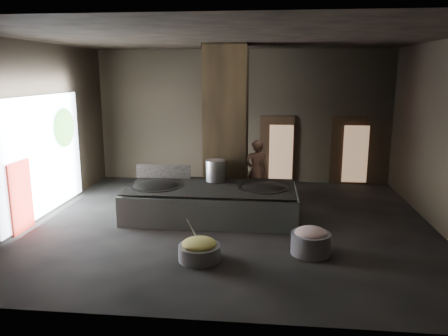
# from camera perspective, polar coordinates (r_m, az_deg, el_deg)

# --- Properties ---
(floor) EXTENTS (10.00, 9.00, 0.10)m
(floor) POSITION_cam_1_polar(r_m,az_deg,el_deg) (11.16, 0.84, -7.40)
(floor) COLOR black
(floor) RESTS_ON ground
(ceiling) EXTENTS (10.00, 9.00, 0.10)m
(ceiling) POSITION_cam_1_polar(r_m,az_deg,el_deg) (10.55, 0.92, 16.86)
(ceiling) COLOR black
(ceiling) RESTS_ON back_wall
(back_wall) EXTENTS (10.00, 0.10, 4.50)m
(back_wall) POSITION_cam_1_polar(r_m,az_deg,el_deg) (15.12, 2.45, 6.73)
(back_wall) COLOR black
(back_wall) RESTS_ON ground
(front_wall) EXTENTS (10.00, 0.10, 4.50)m
(front_wall) POSITION_cam_1_polar(r_m,az_deg,el_deg) (6.17, -2.96, -1.37)
(front_wall) COLOR black
(front_wall) RESTS_ON ground
(left_wall) EXTENTS (0.10, 9.00, 4.50)m
(left_wall) POSITION_cam_1_polar(r_m,az_deg,el_deg) (12.15, -23.65, 4.36)
(left_wall) COLOR black
(left_wall) RESTS_ON ground
(right_wall) EXTENTS (0.10, 9.00, 4.50)m
(right_wall) POSITION_cam_1_polar(r_m,az_deg,el_deg) (11.34, 27.27, 3.53)
(right_wall) COLOR black
(right_wall) RESTS_ON ground
(pillar) EXTENTS (1.20, 1.20, 4.50)m
(pillar) POSITION_cam_1_polar(r_m,az_deg,el_deg) (12.52, 0.29, 5.59)
(pillar) COLOR black
(pillar) RESTS_ON ground
(hearth_platform) EXTENTS (4.42, 2.15, 0.77)m
(hearth_platform) POSITION_cam_1_polar(r_m,az_deg,el_deg) (11.46, -1.67, -4.59)
(hearth_platform) COLOR #9CAEA0
(hearth_platform) RESTS_ON ground
(platform_cap) EXTENTS (4.31, 2.07, 0.03)m
(platform_cap) POSITION_cam_1_polar(r_m,az_deg,el_deg) (11.34, -1.68, -2.50)
(platform_cap) COLOR black
(platform_cap) RESTS_ON hearth_platform
(wok_left) EXTENTS (1.39, 1.39, 0.38)m
(wok_left) POSITION_cam_1_polar(r_m,az_deg,el_deg) (11.59, -8.84, -2.65)
(wok_left) COLOR black
(wok_left) RESTS_ON hearth_platform
(wok_left_rim) EXTENTS (1.42, 1.42, 0.05)m
(wok_left_rim) POSITION_cam_1_polar(r_m,az_deg,el_deg) (11.57, -8.85, -2.32)
(wok_left_rim) COLOR black
(wok_left_rim) RESTS_ON hearth_platform
(wok_right) EXTENTS (1.29, 1.29, 0.36)m
(wok_right) POSITION_cam_1_polar(r_m,az_deg,el_deg) (11.31, 5.16, -2.93)
(wok_right) COLOR black
(wok_right) RESTS_ON hearth_platform
(wok_right_rim) EXTENTS (1.32, 1.32, 0.05)m
(wok_right_rim) POSITION_cam_1_polar(r_m,az_deg,el_deg) (11.29, 5.16, -2.59)
(wok_right_rim) COLOR black
(wok_right_rim) RESTS_ON hearth_platform
(stock_pot) EXTENTS (0.54, 0.54, 0.57)m
(stock_pot) POSITION_cam_1_polar(r_m,az_deg,el_deg) (11.79, -1.09, -0.35)
(stock_pot) COLOR #ABAFB3
(stock_pot) RESTS_ON hearth_platform
(splash_guard) EXTENTS (1.53, 0.07, 0.38)m
(splash_guard) POSITION_cam_1_polar(r_m,az_deg,el_deg) (12.28, -7.94, -0.44)
(splash_guard) COLOR black
(splash_guard) RESTS_ON hearth_platform
(cook) EXTENTS (0.78, 0.64, 1.84)m
(cook) POSITION_cam_1_polar(r_m,az_deg,el_deg) (12.73, 4.23, -0.40)
(cook) COLOR #9C684F
(cook) RESTS_ON ground
(veg_basin) EXTENTS (1.06, 1.06, 0.31)m
(veg_basin) POSITION_cam_1_polar(r_m,az_deg,el_deg) (9.00, -3.22, -10.97)
(veg_basin) COLOR gray
(veg_basin) RESTS_ON ground
(veg_fill) EXTENTS (0.70, 0.70, 0.22)m
(veg_fill) POSITION_cam_1_polar(r_m,az_deg,el_deg) (8.92, -3.24, -9.83)
(veg_fill) COLOR #84A44F
(veg_fill) RESTS_ON veg_basin
(ladle) EXTENTS (0.24, 0.27, 0.61)m
(ladle) POSITION_cam_1_polar(r_m,az_deg,el_deg) (9.01, -4.05, -8.25)
(ladle) COLOR #ABAFB3
(ladle) RESTS_ON veg_basin
(meat_basin) EXTENTS (0.90, 0.90, 0.45)m
(meat_basin) POSITION_cam_1_polar(r_m,az_deg,el_deg) (9.43, 11.25, -9.63)
(meat_basin) COLOR gray
(meat_basin) RESTS_ON ground
(meat_fill) EXTENTS (0.68, 0.68, 0.26)m
(meat_fill) POSITION_cam_1_polar(r_m,az_deg,el_deg) (9.34, 11.31, -8.36)
(meat_fill) COLOR #B3716B
(meat_fill) RESTS_ON meat_basin
(doorway_near) EXTENTS (1.18, 0.08, 2.38)m
(doorway_near) POSITION_cam_1_polar(r_m,az_deg,el_deg) (15.14, 6.93, 2.27)
(doorway_near) COLOR black
(doorway_near) RESTS_ON ground
(doorway_near_glow) EXTENTS (0.80, 0.04, 1.89)m
(doorway_near_glow) POSITION_cam_1_polar(r_m,az_deg,el_deg) (15.08, 7.45, 2.01)
(doorway_near_glow) COLOR #8C6647
(doorway_near_glow) RESTS_ON ground
(doorway_far) EXTENTS (1.18, 0.08, 2.38)m
(doorway_far) POSITION_cam_1_polar(r_m,az_deg,el_deg) (15.37, 15.91, 2.03)
(doorway_far) COLOR black
(doorway_far) RESTS_ON ground
(doorway_far_glow) EXTENTS (0.81, 0.04, 1.93)m
(doorway_far_glow) POSITION_cam_1_polar(r_m,az_deg,el_deg) (15.29, 16.79, 1.74)
(doorway_far_glow) COLOR #8C6647
(doorway_far_glow) RESTS_ON ground
(left_opening) EXTENTS (0.04, 4.20, 3.10)m
(left_opening) POSITION_cam_1_polar(r_m,az_deg,el_deg) (12.37, -22.54, 1.52)
(left_opening) COLOR white
(left_opening) RESTS_ON ground
(pavilion_sliver) EXTENTS (0.05, 0.90, 1.70)m
(pavilion_sliver) POSITION_cam_1_polar(r_m,az_deg,el_deg) (11.40, -25.00, -3.42)
(pavilion_sliver) COLOR maroon
(pavilion_sliver) RESTS_ON ground
(tree_silhouette) EXTENTS (0.28, 1.10, 1.10)m
(tree_silhouette) POSITION_cam_1_polar(r_m,az_deg,el_deg) (13.20, -20.11, 4.97)
(tree_silhouette) COLOR #194714
(tree_silhouette) RESTS_ON left_opening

